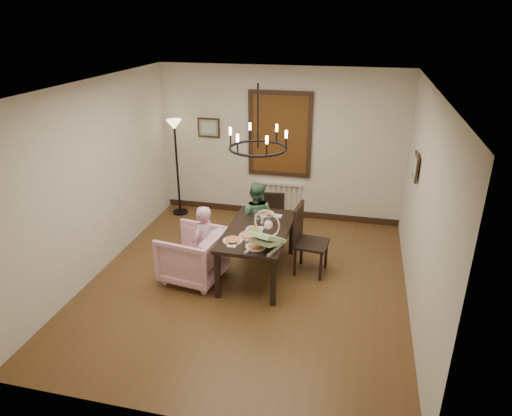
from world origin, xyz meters
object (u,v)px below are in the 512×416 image
at_px(elderly_woman, 203,253).
at_px(seated_man, 256,224).
at_px(baby_bouncer, 266,235).
at_px(floor_lamp, 177,169).
at_px(dining_table, 258,234).
at_px(chair_right, 312,240).
at_px(chair_far, 271,222).
at_px(armchair, 193,255).
at_px(drinking_glass, 266,222).

height_order(elderly_woman, seated_man, seated_man).
height_order(baby_bouncer, floor_lamp, floor_lamp).
relative_size(dining_table, baby_bouncer, 2.87).
xyz_separation_m(chair_right, seated_man, (-0.94, 0.41, -0.03)).
xyz_separation_m(chair_far, elderly_woman, (-0.72, -1.32, 0.05)).
height_order(elderly_woman, floor_lamp, floor_lamp).
relative_size(chair_right, armchair, 1.27).
bearing_deg(armchair, baby_bouncer, 89.00).
relative_size(dining_table, drinking_glass, 12.30).
bearing_deg(chair_far, chair_right, -48.68).
bearing_deg(chair_right, floor_lamp, 65.83).
xyz_separation_m(chair_far, seated_man, (-0.21, -0.23, 0.05)).
xyz_separation_m(dining_table, armchair, (-0.89, -0.34, -0.28)).
distance_m(seated_man, baby_bouncer, 1.32).
distance_m(chair_right, elderly_woman, 1.61).
distance_m(dining_table, baby_bouncer, 0.64).
bearing_deg(baby_bouncer, seated_man, 127.23).
bearing_deg(baby_bouncer, elderly_woman, -167.95).
distance_m(dining_table, elderly_woman, 0.83).
xyz_separation_m(seated_man, baby_bouncer, (0.41, -1.18, 0.42)).
height_order(chair_right, seated_man, chair_right).
height_order(dining_table, drinking_glass, drinking_glass).
distance_m(elderly_woman, drinking_glass, 1.02).
bearing_deg(baby_bouncer, chair_right, 73.19).
bearing_deg(dining_table, floor_lamp, 137.26).
height_order(chair_far, drinking_glass, chair_far).
relative_size(elderly_woman, baby_bouncer, 1.80).
relative_size(seated_man, floor_lamp, 0.56).
height_order(chair_far, armchair, chair_far).
relative_size(chair_right, floor_lamp, 0.60).
distance_m(drinking_glass, floor_lamp, 2.74).
bearing_deg(dining_table, armchair, -158.80).
xyz_separation_m(seated_man, drinking_glass, (0.28, -0.54, 0.30)).
bearing_deg(seated_man, elderly_woman, 66.93).
bearing_deg(chair_right, chair_far, 55.18).
xyz_separation_m(chair_right, floor_lamp, (-2.76, 1.63, 0.36)).
relative_size(dining_table, floor_lamp, 0.88).
distance_m(elderly_woman, baby_bouncer, 1.03).
xyz_separation_m(baby_bouncer, floor_lamp, (-2.23, 2.40, -0.02)).
bearing_deg(armchair, dining_table, 119.40).
bearing_deg(armchair, floor_lamp, -144.80).
height_order(dining_table, armchair, armchair).
xyz_separation_m(armchair, baby_bouncer, (1.12, -0.19, 0.54)).
height_order(baby_bouncer, drinking_glass, baby_bouncer).
bearing_deg(drinking_glass, dining_table, -132.70).
xyz_separation_m(chair_right, drinking_glass, (-0.66, -0.12, 0.27)).
xyz_separation_m(dining_table, floor_lamp, (-2.00, 1.87, 0.24)).
bearing_deg(chair_right, seated_man, 72.78).
xyz_separation_m(chair_right, armchair, (-1.65, -0.58, -0.15)).
relative_size(chair_far, armchair, 1.08).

